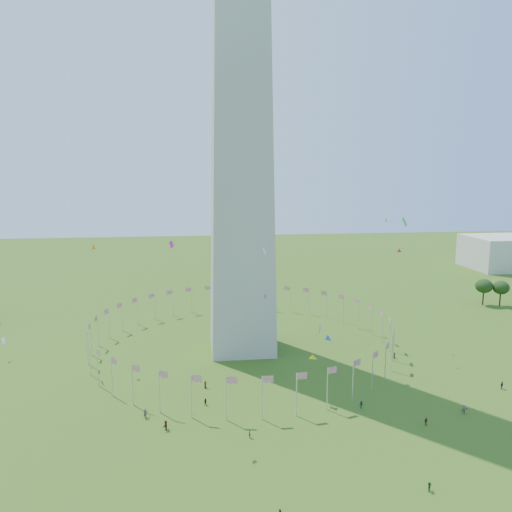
# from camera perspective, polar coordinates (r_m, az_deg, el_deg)

# --- Properties ---
(ground) EXTENTS (600.00, 600.00, 0.00)m
(ground) POSITION_cam_1_polar(r_m,az_deg,el_deg) (94.10, 1.59, -20.98)
(ground) COLOR #305113
(ground) RESTS_ON ground
(washington_monument) EXTENTS (16.80, 16.80, 169.00)m
(washington_monument) POSITION_cam_1_polar(r_m,az_deg,el_deg) (135.74, -1.78, 25.23)
(washington_monument) COLOR #BAB4A5
(washington_monument) RESTS_ON ground
(flag_ring) EXTENTS (80.24, 80.24, 9.00)m
(flag_ring) POSITION_cam_1_polar(r_m,az_deg,el_deg) (137.67, -1.60, -8.78)
(flag_ring) COLOR silver
(flag_ring) RESTS_ON ground
(crowd) EXTENTS (79.07, 65.19, 1.91)m
(crowd) POSITION_cam_1_polar(r_m,az_deg,el_deg) (98.06, 6.44, -19.12)
(crowd) COLOR black
(crowd) RESTS_ON ground
(kites_aloft) EXTENTS (131.20, 71.32, 35.61)m
(kites_aloft) POSITION_cam_1_polar(r_m,az_deg,el_deg) (109.39, 4.02, -4.80)
(kites_aloft) COLOR yellow
(kites_aloft) RESTS_ON ground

